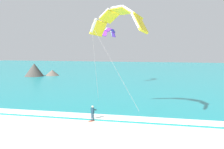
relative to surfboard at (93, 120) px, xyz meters
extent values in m
cube|color=teal|center=(4.74, 60.00, 0.07)|extent=(200.00, 120.00, 0.20)
cube|color=white|center=(4.74, 1.00, 0.19)|extent=(200.00, 2.10, 0.04)
ellipsoid|color=#E04C38|center=(0.00, 0.00, 0.00)|extent=(0.93, 1.46, 0.05)
cube|color=black|center=(0.00, 0.23, 0.04)|extent=(0.17, 0.12, 0.04)
cube|color=black|center=(0.00, -0.23, 0.04)|extent=(0.17, 0.12, 0.04)
cylinder|color=#143347|center=(-0.09, 0.04, 0.39)|extent=(0.14, 0.14, 0.84)
cylinder|color=#143347|center=(0.09, -0.04, 0.39)|extent=(0.14, 0.14, 0.84)
cube|color=#143347|center=(0.00, 0.00, 1.11)|extent=(0.39, 0.31, 0.60)
sphere|color=beige|center=(0.00, 0.00, 1.55)|extent=(0.22, 0.22, 0.22)
cylinder|color=#143347|center=(-0.11, 0.22, 1.16)|extent=(0.27, 0.50, 0.22)
cylinder|color=#143347|center=(0.23, 0.08, 1.16)|extent=(0.27, 0.50, 0.22)
cylinder|color=black|center=(0.14, 0.35, 1.16)|extent=(0.52, 0.24, 0.04)
cube|color=#3F3F42|center=(0.04, 0.11, 0.89)|extent=(0.14, 0.12, 0.10)
cube|color=yellow|center=(5.12, 0.45, 10.47)|extent=(1.74, 2.27, 2.10)
cube|color=white|center=(4.70, -0.08, 10.78)|extent=(1.11, 0.96, 1.72)
cube|color=yellow|center=(4.12, 1.82, 11.82)|extent=(2.32, 2.49, 1.63)
cube|color=white|center=(3.71, 1.29, 12.14)|extent=(1.56, 1.28, 1.12)
cube|color=yellow|center=(2.57, 3.26, 12.31)|extent=(2.60, 2.54, 0.78)
cube|color=white|center=(2.15, 2.73, 12.62)|extent=(1.70, 1.43, 0.26)
cube|color=yellow|center=(0.81, 4.44, 11.82)|extent=(2.60, 2.32, 1.63)
cube|color=white|center=(0.39, 3.90, 12.14)|extent=(1.55, 1.32, 1.12)
cube|color=yellow|center=(-0.76, 5.08, 10.47)|extent=(2.32, 1.86, 2.10)
cube|color=white|center=(-1.18, 4.55, 10.78)|extent=(1.15, 0.97, 1.72)
cylinder|color=#B2B2B7|center=(2.49, 0.40, 5.82)|extent=(5.28, 0.11, 9.30)
cylinder|color=#B2B2B7|center=(-0.45, 2.72, 5.82)|extent=(0.64, 4.75, 9.30)
cube|color=purple|center=(-5.65, 27.09, 11.02)|extent=(1.15, 0.92, 1.29)
cube|color=white|center=(-6.06, 27.16, 11.21)|extent=(0.30, 0.77, 1.05)
cube|color=purple|center=(-5.18, 28.01, 11.84)|extent=(1.21, 1.18, 1.00)
cube|color=white|center=(-5.58, 28.09, 12.04)|extent=(0.38, 1.08, 0.68)
cube|color=purple|center=(-4.83, 29.26, 12.14)|extent=(1.22, 1.40, 0.49)
cube|color=white|center=(-5.24, 29.34, 12.34)|extent=(0.41, 1.19, 0.16)
cube|color=purple|center=(-4.69, 30.55, 11.84)|extent=(1.17, 1.47, 1.00)
cube|color=white|center=(-5.10, 30.63, 12.04)|extent=(0.39, 1.12, 0.68)
cube|color=purple|center=(-4.80, 31.59, 11.02)|extent=(1.09, 1.26, 1.29)
cube|color=white|center=(-5.20, 31.66, 11.21)|extent=(0.32, 0.81, 1.05)
cone|color=#665B51|center=(-28.63, 38.91, 1.33)|extent=(4.10, 4.10, 2.72)
cone|color=#47423D|center=(-28.89, 38.84, 1.87)|extent=(5.54, 5.54, 3.79)
cone|color=#665B51|center=(-29.12, 39.95, 0.97)|extent=(3.93, 3.93, 2.00)
cone|color=#665B51|center=(-24.85, 41.65, 0.88)|extent=(4.42, 4.42, 1.81)
camera|label=1|loc=(8.52, -27.38, 7.99)|focal=42.38mm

